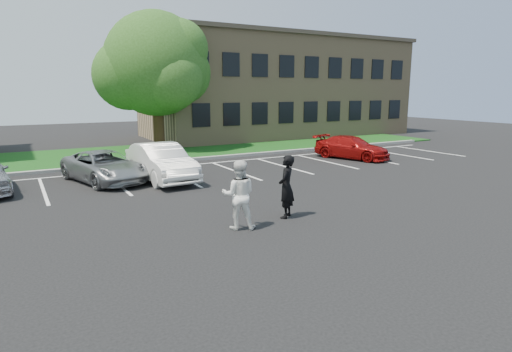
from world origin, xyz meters
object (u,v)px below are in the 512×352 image
Objects in this scene: office_building at (277,87)px; tree at (157,67)px; car_white_sedan at (161,162)px; man_black_suit at (286,187)px; car_red_compact at (352,148)px; man_white_shirt at (239,195)px; car_silver_minivan at (104,167)px.

tree reaches higher than office_building.
office_building is at bearing 40.30° from car_white_sedan.
man_black_suit is 12.50m from car_red_compact.
man_white_shirt is (-3.11, -17.42, -4.37)m from tree.
car_white_sedan is at bearing -37.28° from car_silver_minivan.
office_building is 12.85m from tree.
office_building is 5.10× the size of car_red_compact.
tree reaches higher than man_white_shirt.
office_building is 14.72m from car_red_compact.
man_white_shirt is (-1.76, -0.25, 0.01)m from man_black_suit.
tree is at bearing -159.35° from office_building.
car_silver_minivan is at bearing -107.29° from man_black_suit.
car_white_sedan is at bearing -136.18° from office_building.
car_silver_minivan is at bearing -141.88° from office_building.
car_red_compact is at bearing -104.64° from office_building.
man_white_shirt reaches higher than car_red_compact.
office_building is 26.80m from man_white_shirt.
tree is 17.77m from man_black_suit.
man_white_shirt is 8.72m from car_silver_minivan.
man_black_suit is at bearing -121.58° from office_building.
tree is 2.00× the size of car_red_compact.
man_white_shirt reaches higher than car_silver_minivan.
man_black_suit is at bearing -80.21° from car_silver_minivan.
tree is 11.25m from car_white_sedan.
office_building is at bearing -96.53° from man_white_shirt.
tree is at bearing 111.98° from car_red_compact.
man_black_suit reaches higher than car_silver_minivan.
car_white_sedan reaches higher than car_silver_minivan.
man_white_shirt is 0.41× the size of car_silver_minivan.
car_silver_minivan is at bearing 154.45° from car_white_sedan.
man_black_suit is at bearing -144.02° from man_white_shirt.
office_building is 4.62× the size of car_white_sedan.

